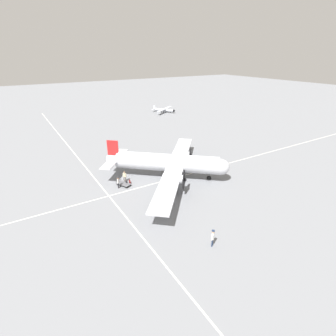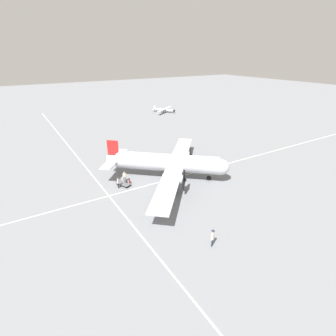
{
  "view_description": "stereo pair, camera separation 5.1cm",
  "coord_description": "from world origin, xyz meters",
  "px_view_note": "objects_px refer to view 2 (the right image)",
  "views": [
    {
      "loc": [
        30.64,
        -18.81,
        17.39
      ],
      "look_at": [
        0.0,
        0.0,
        1.53
      ],
      "focal_mm": 28.0,
      "sensor_mm": 36.0,
      "label": 1
    },
    {
      "loc": [
        30.67,
        -18.76,
        17.39
      ],
      "look_at": [
        0.0,
        0.0,
        1.53
      ],
      "focal_mm": 28.0,
      "sensor_mm": 36.0,
      "label": 2
    }
  ],
  "objects_px": {
    "passenger_boarding": "(125,175)",
    "suitcase_near_door": "(127,183)",
    "suitcase_upright_spare": "(130,182)",
    "light_aircraft_distant": "(164,110)",
    "baggage_cart": "(124,184)",
    "ramp_agent": "(118,181)",
    "crew_foreground": "(213,236)",
    "airliner_main": "(170,163)"
  },
  "relations": [
    {
      "from": "baggage_cart",
      "to": "suitcase_near_door",
      "type": "bearing_deg",
      "value": 68.34
    },
    {
      "from": "light_aircraft_distant",
      "to": "baggage_cart",
      "type": "bearing_deg",
      "value": -72.95
    },
    {
      "from": "passenger_boarding",
      "to": "suitcase_near_door",
      "type": "distance_m",
      "value": 1.27
    },
    {
      "from": "crew_foreground",
      "to": "suitcase_upright_spare",
      "type": "distance_m",
      "value": 16.63
    },
    {
      "from": "suitcase_near_door",
      "to": "suitcase_upright_spare",
      "type": "height_order",
      "value": "same"
    },
    {
      "from": "passenger_boarding",
      "to": "suitcase_upright_spare",
      "type": "xyz_separation_m",
      "value": [
        0.94,
        0.36,
        -0.76
      ]
    },
    {
      "from": "ramp_agent",
      "to": "baggage_cart",
      "type": "height_order",
      "value": "ramp_agent"
    },
    {
      "from": "suitcase_near_door",
      "to": "baggage_cart",
      "type": "distance_m",
      "value": 0.49
    },
    {
      "from": "suitcase_upright_spare",
      "to": "light_aircraft_distant",
      "type": "xyz_separation_m",
      "value": [
        -39.89,
        29.59,
        0.54
      ]
    },
    {
      "from": "airliner_main",
      "to": "crew_foreground",
      "type": "relative_size",
      "value": 11.81
    },
    {
      "from": "crew_foreground",
      "to": "ramp_agent",
      "type": "xyz_separation_m",
      "value": [
        -16.14,
        -3.32,
        -0.09
      ]
    },
    {
      "from": "suitcase_near_door",
      "to": "light_aircraft_distant",
      "type": "distance_m",
      "value": 50.04
    },
    {
      "from": "crew_foreground",
      "to": "suitcase_near_door",
      "type": "relative_size",
      "value": 3.13
    },
    {
      "from": "suitcase_upright_spare",
      "to": "light_aircraft_distant",
      "type": "distance_m",
      "value": 49.67
    },
    {
      "from": "ramp_agent",
      "to": "suitcase_upright_spare",
      "type": "bearing_deg",
      "value": 141.27
    },
    {
      "from": "suitcase_near_door",
      "to": "passenger_boarding",
      "type": "bearing_deg",
      "value": 171.26
    },
    {
      "from": "ramp_agent",
      "to": "baggage_cart",
      "type": "xyz_separation_m",
      "value": [
        -0.31,
        0.88,
        -0.77
      ]
    },
    {
      "from": "crew_foreground",
      "to": "baggage_cart",
      "type": "height_order",
      "value": "crew_foreground"
    },
    {
      "from": "crew_foreground",
      "to": "passenger_boarding",
      "type": "distance_m",
      "value": 17.58
    },
    {
      "from": "passenger_boarding",
      "to": "crew_foreground",
      "type": "bearing_deg",
      "value": -46.1
    },
    {
      "from": "baggage_cart",
      "to": "suitcase_upright_spare",
      "type": "bearing_deg",
      "value": 70.72
    },
    {
      "from": "passenger_boarding",
      "to": "airliner_main",
      "type": "bearing_deg",
      "value": 18.76
    },
    {
      "from": "ramp_agent",
      "to": "light_aircraft_distant",
      "type": "relative_size",
      "value": 0.19
    },
    {
      "from": "baggage_cart",
      "to": "airliner_main",
      "type": "bearing_deg",
      "value": 55.11
    },
    {
      "from": "passenger_boarding",
      "to": "baggage_cart",
      "type": "height_order",
      "value": "passenger_boarding"
    },
    {
      "from": "baggage_cart",
      "to": "light_aircraft_distant",
      "type": "relative_size",
      "value": 0.27
    },
    {
      "from": "airliner_main",
      "to": "passenger_boarding",
      "type": "bearing_deg",
      "value": -157.98
    },
    {
      "from": "crew_foreground",
      "to": "passenger_boarding",
      "type": "relative_size",
      "value": 1.11
    },
    {
      "from": "passenger_boarding",
      "to": "ramp_agent",
      "type": "bearing_deg",
      "value": -100.44
    },
    {
      "from": "crew_foreground",
      "to": "light_aircraft_distant",
      "type": "distance_m",
      "value": 63.08
    },
    {
      "from": "airliner_main",
      "to": "crew_foreground",
      "type": "xyz_separation_m",
      "value": [
        15.22,
        -4.68,
        -1.25
      ]
    },
    {
      "from": "baggage_cart",
      "to": "light_aircraft_distant",
      "type": "bearing_deg",
      "value": 117.45
    },
    {
      "from": "suitcase_upright_spare",
      "to": "baggage_cart",
      "type": "bearing_deg",
      "value": -84.15
    },
    {
      "from": "ramp_agent",
      "to": "suitcase_upright_spare",
      "type": "height_order",
      "value": "ramp_agent"
    },
    {
      "from": "ramp_agent",
      "to": "suitcase_near_door",
      "type": "bearing_deg",
      "value": 142.84
    },
    {
      "from": "crew_foreground",
      "to": "suitcase_near_door",
      "type": "bearing_deg",
      "value": -120.14
    },
    {
      "from": "airliner_main",
      "to": "light_aircraft_distant",
      "type": "xyz_separation_m",
      "value": [
        -41.22,
        23.48,
        -1.58
      ]
    },
    {
      "from": "suitcase_upright_spare",
      "to": "suitcase_near_door",
      "type": "bearing_deg",
      "value": -81.89
    },
    {
      "from": "baggage_cart",
      "to": "light_aircraft_distant",
      "type": "distance_m",
      "value": 50.36
    },
    {
      "from": "suitcase_upright_spare",
      "to": "light_aircraft_distant",
      "type": "bearing_deg",
      "value": 143.43
    },
    {
      "from": "passenger_boarding",
      "to": "suitcase_near_door",
      "type": "height_order",
      "value": "passenger_boarding"
    },
    {
      "from": "suitcase_near_door",
      "to": "light_aircraft_distant",
      "type": "bearing_deg",
      "value": 143.01
    }
  ]
}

